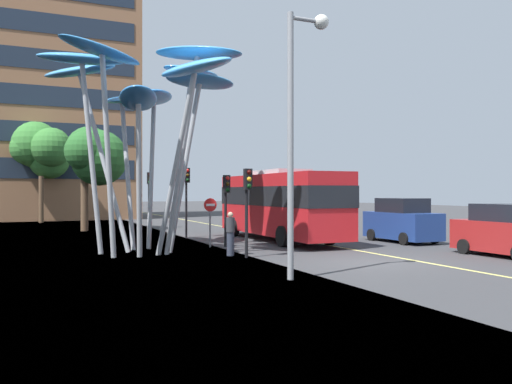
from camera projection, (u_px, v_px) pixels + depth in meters
ground at (352, 265)px, 18.45m from camera, size 120.00×240.00×0.10m
red_bus at (279, 202)px, 27.12m from camera, size 2.81×10.75×3.63m
leaf_sculpture at (144, 89)px, 21.81m from camera, size 8.45×9.42×8.36m
traffic_light_kerb_near at (247, 193)px, 19.89m from camera, size 0.28×0.42×3.38m
traffic_light_kerb_far at (226, 195)px, 23.87m from camera, size 0.28×0.42×3.27m
traffic_light_island_mid at (187, 187)px, 28.72m from camera, size 0.28×0.42×3.81m
traffic_light_opposite at (149, 188)px, 35.84m from camera, size 0.28×0.42×3.84m
car_parked_near at (508, 232)px, 20.42m from camera, size 2.08×4.18×2.04m
car_parked_mid at (402, 221)px, 26.26m from camera, size 2.02×4.09×2.19m
street_lamp at (299, 110)px, 15.12m from camera, size 1.32×0.44×7.71m
tree_pavement_near at (94, 154)px, 33.77m from camera, size 3.95×4.84×6.83m
tree_pavement_far at (41, 150)px, 43.36m from camera, size 4.75×5.09×8.34m
pedestrian at (230, 234)px, 20.64m from camera, size 0.34×0.34×1.72m
no_entry_sign at (210, 214)px, 23.81m from camera, size 0.60×0.12×2.22m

